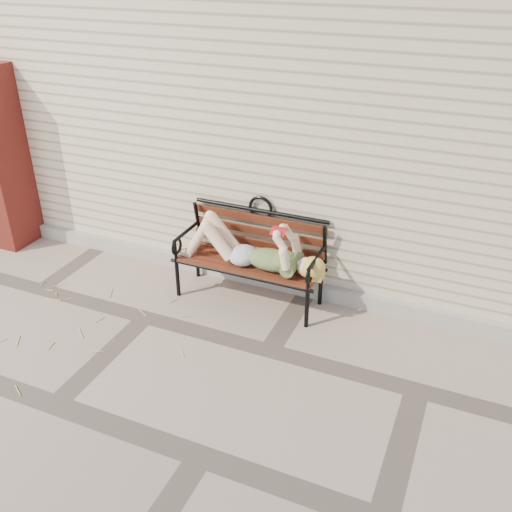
% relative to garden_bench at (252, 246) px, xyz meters
% --- Properties ---
extents(ground, '(80.00, 80.00, 0.00)m').
position_rel_garden_bench_xyz_m(ground, '(-0.76, -0.76, -0.55)').
color(ground, gray).
rests_on(ground, ground).
extents(house_wall, '(8.00, 4.00, 3.00)m').
position_rel_garden_bench_xyz_m(house_wall, '(-0.76, 2.24, 0.95)').
color(house_wall, beige).
rests_on(house_wall, ground).
extents(foundation_strip, '(8.00, 0.10, 0.15)m').
position_rel_garden_bench_xyz_m(foundation_strip, '(-0.76, 0.21, -0.47)').
color(foundation_strip, '#A8A297').
rests_on(foundation_strip, ground).
extents(garden_bench, '(1.51, 0.60, 0.98)m').
position_rel_garden_bench_xyz_m(garden_bench, '(0.00, 0.00, 0.00)').
color(garden_bench, black).
rests_on(garden_bench, ground).
extents(reading_woman, '(1.43, 0.32, 0.45)m').
position_rel_garden_bench_xyz_m(reading_woman, '(0.01, -0.12, 0.03)').
color(reading_woman, '#0A3246').
rests_on(reading_woman, ground).
extents(straw_scatter, '(2.96, 1.75, 0.01)m').
position_rel_garden_bench_xyz_m(straw_scatter, '(-1.62, -1.10, -0.54)').
color(straw_scatter, tan).
rests_on(straw_scatter, ground).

